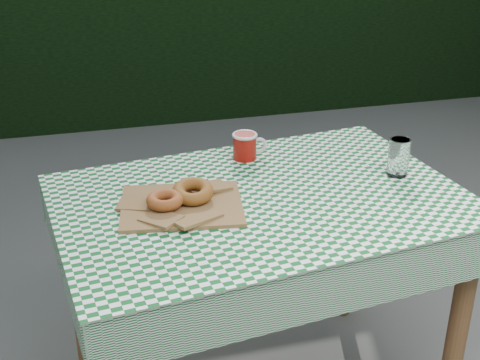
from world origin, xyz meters
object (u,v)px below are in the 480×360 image
paper_bag (182,204)px  drinking_glass (399,157)px  coffee_mug (245,146)px  table (259,307)px

paper_bag → drinking_glass: size_ratio=2.86×
coffee_mug → table: bearing=-91.2°
table → paper_bag: bearing=174.0°
paper_bag → coffee_mug: (0.25, 0.28, 0.03)m
drinking_glass → coffee_mug: bearing=150.7°
table → coffee_mug: size_ratio=7.49×
drinking_glass → table: bearing=-174.6°
paper_bag → drinking_glass: (0.67, 0.05, 0.05)m
table → drinking_glass: (0.44, 0.04, 0.44)m
coffee_mug → drinking_glass: bearing=-25.3°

